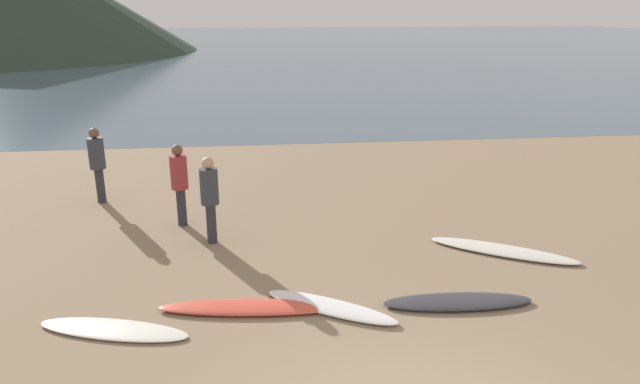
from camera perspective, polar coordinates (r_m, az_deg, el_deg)
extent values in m
cube|color=#8C7559|center=(14.95, -0.51, 1.08)|extent=(120.00, 120.00, 0.20)
cube|color=#475B6B|center=(68.19, -5.46, 14.47)|extent=(140.00, 100.00, 0.01)
ellipsoid|color=silver|center=(8.60, -19.86, -12.74)|extent=(2.24, 1.13, 0.06)
ellipsoid|color=#D84C38|center=(8.66, -6.97, -11.31)|extent=(2.74, 0.78, 0.10)
ellipsoid|color=white|center=(8.61, 1.06, -11.36)|extent=(2.03, 1.54, 0.09)
ellipsoid|color=#333338|center=(8.99, 13.53, -10.56)|extent=(2.29, 0.67, 0.10)
ellipsoid|color=silver|center=(10.97, 17.76, -5.56)|extent=(2.53, 1.85, 0.08)
cylinder|color=#2D2D38|center=(13.87, -21.01, 0.62)|extent=(0.19, 0.19, 0.80)
cylinder|color=#333842|center=(13.68, -21.36, 3.61)|extent=(0.35, 0.35, 0.70)
sphere|color=brown|center=(13.58, -21.59, 5.48)|extent=(0.23, 0.23, 0.23)
cylinder|color=#2D2D38|center=(10.95, -10.75, -3.07)|extent=(0.19, 0.19, 0.78)
cylinder|color=#333842|center=(10.71, -10.97, 0.55)|extent=(0.34, 0.34, 0.67)
sphere|color=tan|center=(10.58, -11.12, 2.85)|extent=(0.22, 0.22, 0.22)
cylinder|color=#2D2D38|center=(11.93, -13.60, -1.45)|extent=(0.19, 0.19, 0.78)
cylinder|color=#9E3338|center=(11.71, -13.87, 1.93)|extent=(0.34, 0.34, 0.68)
sphere|color=brown|center=(11.60, -14.03, 4.07)|extent=(0.22, 0.22, 0.22)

